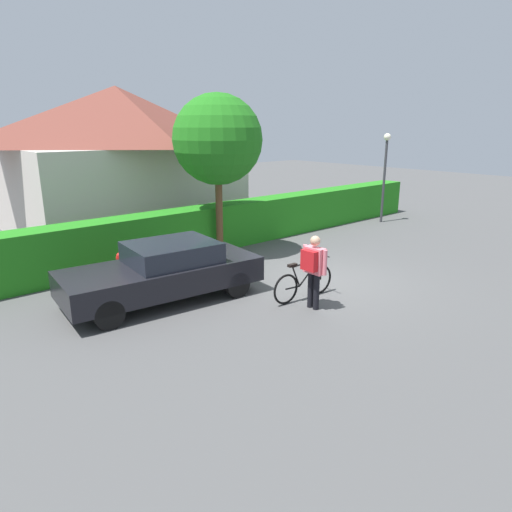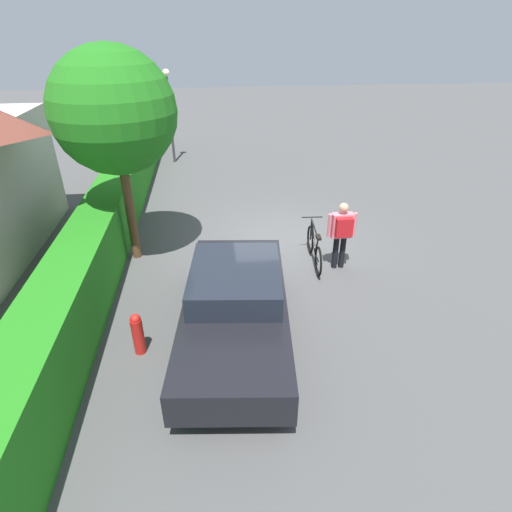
# 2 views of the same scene
# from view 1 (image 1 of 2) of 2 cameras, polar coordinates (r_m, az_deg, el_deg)

# --- Properties ---
(ground_plane) EXTENTS (60.00, 60.00, 0.00)m
(ground_plane) POSITION_cam_1_polar(r_m,az_deg,el_deg) (11.78, 7.91, -3.06)
(ground_plane) COLOR #4C4C4C
(hedge_row) EXTENTS (19.86, 0.90, 1.40)m
(hedge_row) POSITION_cam_1_polar(r_m,az_deg,el_deg) (14.68, -4.90, 3.71)
(hedge_row) COLOR #227C1A
(hedge_row) RESTS_ON ground
(house_distant) EXTENTS (7.93, 6.20, 5.21)m
(house_distant) POSITION_cam_1_polar(r_m,az_deg,el_deg) (18.06, -16.69, 11.74)
(house_distant) COLOR beige
(house_distant) RESTS_ON ground
(parked_car_near) EXTENTS (4.54, 2.22, 1.32)m
(parked_car_near) POSITION_cam_1_polar(r_m,az_deg,el_deg) (10.39, -11.46, -1.87)
(parked_car_near) COLOR black
(parked_car_near) RESTS_ON ground
(bicycle) EXTENTS (1.78, 0.50, 0.97)m
(bicycle) POSITION_cam_1_polar(r_m,az_deg,el_deg) (10.40, 6.03, -3.34)
(bicycle) COLOR black
(bicycle) RESTS_ON ground
(person_rider) EXTENTS (0.35, 0.66, 1.62)m
(person_rider) POSITION_cam_1_polar(r_m,az_deg,el_deg) (9.68, 7.23, -1.19)
(person_rider) COLOR black
(person_rider) RESTS_ON ground
(street_lamp) EXTENTS (0.28, 0.28, 3.54)m
(street_lamp) POSITION_cam_1_polar(r_m,az_deg,el_deg) (19.14, 15.95, 11.04)
(street_lamp) COLOR #38383D
(street_lamp) RESTS_ON ground
(tree_kerbside) EXTENTS (2.60, 2.60, 4.75)m
(tree_kerbside) POSITION_cam_1_polar(r_m,az_deg,el_deg) (13.53, -4.85, 14.33)
(tree_kerbside) COLOR brown
(tree_kerbside) RESTS_ON ground
(fire_hydrant) EXTENTS (0.20, 0.20, 0.81)m
(fire_hydrant) POSITION_cam_1_polar(r_m,az_deg,el_deg) (11.82, -16.64, -1.42)
(fire_hydrant) COLOR red
(fire_hydrant) RESTS_ON ground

